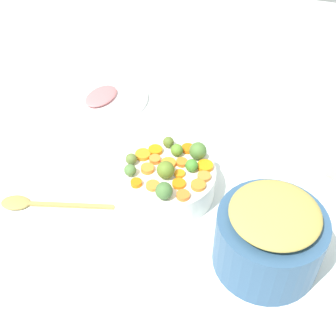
{
  "coord_description": "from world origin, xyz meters",
  "views": [
    {
      "loc": [
        0.22,
        -0.77,
        0.89
      ],
      "look_at": [
        -0.01,
        -0.0,
        0.1
      ],
      "focal_mm": 50.09,
      "sensor_mm": 36.0,
      "label": 1
    }
  ],
  "objects_px": {
    "wooden_spoon": "(33,203)",
    "ham_plate": "(110,98)",
    "serving_bowl_carrots": "(168,182)",
    "metal_pot": "(268,241)"
  },
  "relations": [
    {
      "from": "serving_bowl_carrots",
      "to": "ham_plate",
      "type": "xyz_separation_m",
      "value": [
        -0.28,
        0.32,
        -0.03
      ]
    },
    {
      "from": "serving_bowl_carrots",
      "to": "metal_pot",
      "type": "distance_m",
      "value": 0.3
    },
    {
      "from": "serving_bowl_carrots",
      "to": "ham_plate",
      "type": "bearing_deg",
      "value": 130.9
    },
    {
      "from": "serving_bowl_carrots",
      "to": "ham_plate",
      "type": "height_order",
      "value": "serving_bowl_carrots"
    },
    {
      "from": "serving_bowl_carrots",
      "to": "metal_pot",
      "type": "bearing_deg",
      "value": -28.0
    },
    {
      "from": "serving_bowl_carrots",
      "to": "wooden_spoon",
      "type": "bearing_deg",
      "value": -156.34
    },
    {
      "from": "wooden_spoon",
      "to": "ham_plate",
      "type": "height_order",
      "value": "same"
    },
    {
      "from": "wooden_spoon",
      "to": "ham_plate",
      "type": "relative_size",
      "value": 1.19
    },
    {
      "from": "wooden_spoon",
      "to": "serving_bowl_carrots",
      "type": "bearing_deg",
      "value": 23.66
    },
    {
      "from": "serving_bowl_carrots",
      "to": "wooden_spoon",
      "type": "xyz_separation_m",
      "value": [
        -0.31,
        -0.13,
        -0.03
      ]
    }
  ]
}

